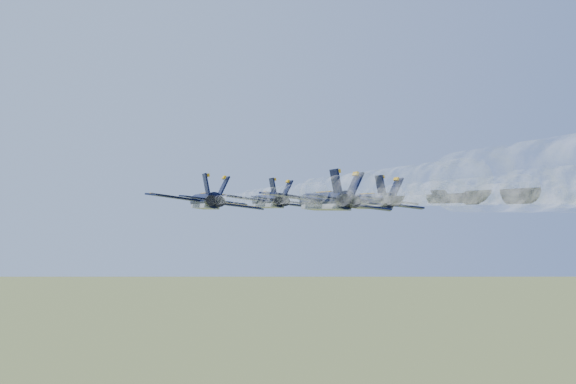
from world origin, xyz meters
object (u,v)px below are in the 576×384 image
object	(u,v)px
jet_left	(205,201)
jet_right	(368,201)
jet_lead	(268,201)
jet_slot	(324,201)

from	to	relation	value
jet_left	jet_right	bearing A→B (deg)	2.90
jet_lead	jet_slot	world-z (taller)	same
jet_right	jet_left	bearing A→B (deg)	-177.10
jet_lead	jet_right	world-z (taller)	same
jet_lead	jet_left	bearing A→B (deg)	-126.63
jet_lead	jet_left	world-z (taller)	same
jet_left	jet_right	size ratio (longest dim) A/B	1.00
jet_lead	jet_left	xyz separation A→B (m)	(-10.84, -12.54, 0.00)
jet_lead	jet_left	distance (m)	16.58
jet_right	jet_slot	xyz separation A→B (m)	(-10.48, -13.55, 0.00)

